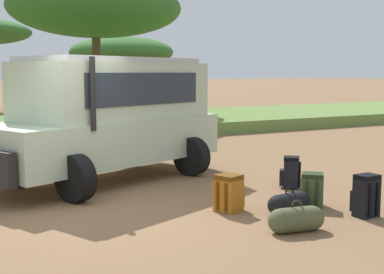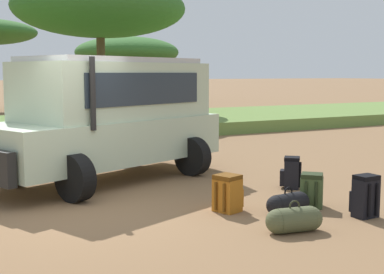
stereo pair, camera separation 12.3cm
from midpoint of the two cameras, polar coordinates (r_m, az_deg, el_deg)
The scene contains 10 objects.
ground_plane at distance 8.51m, azimuth -11.11°, elevation -7.84°, with size 320.00×320.00×0.00m, color olive.
safari_vehicle at distance 10.76m, azimuth -8.44°, elevation 2.27°, with size 5.41×3.76×2.44m.
backpack_beside_front_wheel at distance 8.42m, azimuth 18.38°, elevation -6.06°, with size 0.36×0.37×0.64m.
backpack_cluster_center at distance 10.13m, azimuth 10.87°, elevation -3.80°, with size 0.44×0.44×0.59m.
backpack_near_rear_wheel at distance 8.82m, azimuth 13.04°, elevation -5.59°, with size 0.48×0.48×0.55m.
backpack_outermost at distance 8.35m, azimuth 4.27°, elevation -6.02°, with size 0.49×0.45×0.58m.
duffel_bag_low_black_case at distance 7.43m, azimuth 11.32°, elevation -8.65°, with size 0.82×0.42×0.44m.
duffel_bag_soft_canvas at distance 8.37m, azimuth 10.63°, elevation -6.97°, with size 0.79×0.35×0.41m.
acacia_tree_far_right at distance 23.95m, azimuth -9.64°, elevation 13.39°, with size 7.50×6.80×6.19m.
acacia_tree_distant_right at distance 39.78m, azimuth -6.88°, elevation 8.95°, with size 7.47×8.02×4.78m.
Camera 2 is at (-2.37, -7.90, 2.14)m, focal length 50.00 mm.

